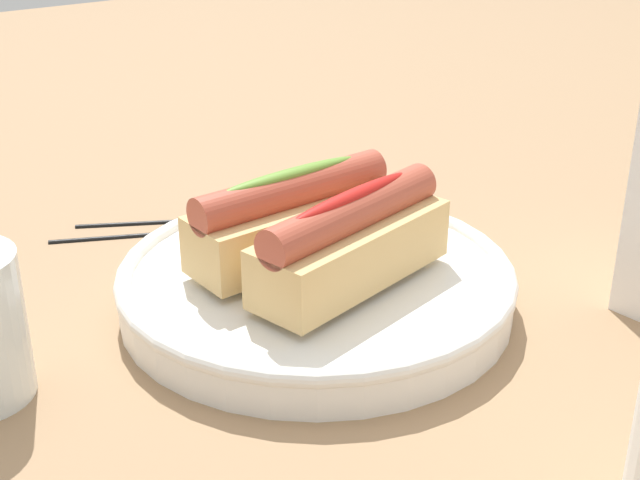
{
  "coord_description": "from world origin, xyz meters",
  "views": [
    {
      "loc": [
        0.31,
        0.46,
        0.31
      ],
      "look_at": [
        0.01,
        0.0,
        0.05
      ],
      "focal_mm": 50.54,
      "sensor_mm": 36.0,
      "label": 1
    }
  ],
  "objects_px": {
    "hotdog_back": "(349,242)",
    "chopstick_far": "(212,217)",
    "hotdog_front": "(292,217)",
    "chopstick_near": "(186,230)",
    "serving_bowl": "(320,286)"
  },
  "relations": [
    {
      "from": "serving_bowl",
      "to": "chopstick_far",
      "type": "distance_m",
      "value": 0.18
    },
    {
      "from": "serving_bowl",
      "to": "hotdog_front",
      "type": "relative_size",
      "value": 1.79
    },
    {
      "from": "serving_bowl",
      "to": "hotdog_back",
      "type": "height_order",
      "value": "hotdog_back"
    },
    {
      "from": "serving_bowl",
      "to": "chopstick_far",
      "type": "height_order",
      "value": "serving_bowl"
    },
    {
      "from": "hotdog_back",
      "to": "chopstick_far",
      "type": "xyz_separation_m",
      "value": [
        -0.01,
        -0.21,
        -0.06
      ]
    },
    {
      "from": "hotdog_front",
      "to": "chopstick_near",
      "type": "height_order",
      "value": "hotdog_front"
    },
    {
      "from": "chopstick_near",
      "to": "hotdog_back",
      "type": "bearing_deg",
      "value": 120.91
    },
    {
      "from": "serving_bowl",
      "to": "hotdog_back",
      "type": "distance_m",
      "value": 0.05
    },
    {
      "from": "serving_bowl",
      "to": "hotdog_front",
      "type": "bearing_deg",
      "value": -80.39
    },
    {
      "from": "hotdog_front",
      "to": "hotdog_back",
      "type": "bearing_deg",
      "value": 99.61
    },
    {
      "from": "serving_bowl",
      "to": "chopstick_near",
      "type": "height_order",
      "value": "serving_bowl"
    },
    {
      "from": "chopstick_far",
      "to": "serving_bowl",
      "type": "bearing_deg",
      "value": 113.62
    },
    {
      "from": "hotdog_back",
      "to": "chopstick_far",
      "type": "height_order",
      "value": "hotdog_back"
    },
    {
      "from": "hotdog_front",
      "to": "hotdog_back",
      "type": "distance_m",
      "value": 0.05
    },
    {
      "from": "serving_bowl",
      "to": "hotdog_front",
      "type": "xyz_separation_m",
      "value": [
        0.0,
        -0.03,
        0.04
      ]
    }
  ]
}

